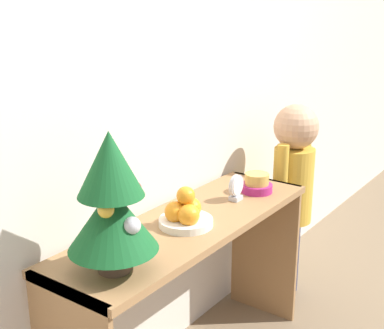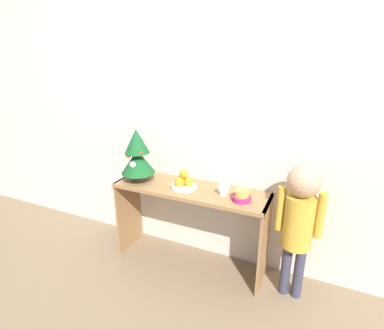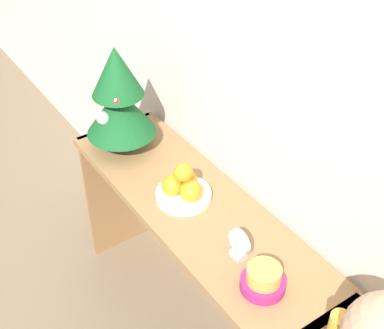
% 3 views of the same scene
% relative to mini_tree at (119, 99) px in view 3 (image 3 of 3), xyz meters
% --- Properties ---
extents(back_wall, '(7.00, 0.05, 2.50)m').
position_rel_mini_tree_xyz_m(back_wall, '(0.47, 0.29, 0.29)').
color(back_wall, beige).
rests_on(back_wall, ground_plane).
extents(console_table, '(1.29, 0.40, 0.72)m').
position_rel_mini_tree_xyz_m(console_table, '(0.47, 0.04, -0.39)').
color(console_table, olive).
rests_on(console_table, ground_plane).
extents(mini_tree, '(0.29, 0.29, 0.46)m').
position_rel_mini_tree_xyz_m(mini_tree, '(0.00, 0.00, 0.00)').
color(mini_tree, '#4C3828').
rests_on(mini_tree, console_table).
extents(fruit_bowl, '(0.21, 0.21, 0.16)m').
position_rel_mini_tree_xyz_m(fruit_bowl, '(0.42, 0.03, -0.19)').
color(fruit_bowl, silver).
rests_on(fruit_bowl, console_table).
extents(singing_bowl, '(0.14, 0.14, 0.09)m').
position_rel_mini_tree_xyz_m(singing_bowl, '(0.92, -0.00, -0.20)').
color(singing_bowl, '#9E2366').
rests_on(singing_bowl, console_table).
extents(desk_clock, '(0.09, 0.04, 0.11)m').
position_rel_mini_tree_xyz_m(desk_clock, '(0.77, 0.02, -0.18)').
color(desk_clock, '#B2B2B7').
rests_on(desk_clock, console_table).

